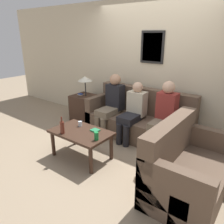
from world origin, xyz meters
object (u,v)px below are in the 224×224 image
object	(u,v)px
person_left	(112,102)
coffee_table	(81,135)
couch_side	(186,170)
teddy_bear	(143,170)
drinking_glass	(80,124)
couch_main	(139,120)
person_middle	(133,110)
wine_bottle	(62,127)
person_right	(164,114)

from	to	relation	value
person_left	coffee_table	bearing A→B (deg)	-77.83
couch_side	teddy_bear	size ratio (longest dim) A/B	4.59
couch_side	drinking_glass	xyz separation A→B (m)	(-1.81, -0.06, 0.19)
couch_main	person_middle	distance (m)	0.34
wine_bottle	drinking_glass	world-z (taller)	wine_bottle
person_left	person_middle	world-z (taller)	person_left
coffee_table	teddy_bear	world-z (taller)	coffee_table
couch_side	coffee_table	distance (m)	1.66
couch_main	person_left	size ratio (longest dim) A/B	1.74
couch_side	drinking_glass	size ratio (longest dim) A/B	15.56
couch_main	teddy_bear	distance (m)	1.40
drinking_glass	person_left	distance (m)	1.00
drinking_glass	teddy_bear	bearing A→B (deg)	-0.73
person_middle	drinking_glass	bearing A→B (deg)	-116.18
couch_main	wine_bottle	xyz separation A→B (m)	(-0.50, -1.52, 0.25)
couch_main	couch_side	bearing A→B (deg)	-39.15
teddy_bear	person_middle	bearing A→B (deg)	129.16
person_right	teddy_bear	world-z (taller)	person_right
person_left	teddy_bear	distance (m)	1.74
couch_side	person_left	xyz separation A→B (m)	(-1.89, 0.92, 0.31)
couch_side	person_left	size ratio (longest dim) A/B	1.12
person_right	couch_side	bearing A→B (deg)	-50.82
couch_main	coffee_table	world-z (taller)	couch_main
couch_main	coffee_table	bearing A→B (deg)	-103.97
teddy_bear	coffee_table	bearing A→B (deg)	-173.19
coffee_table	wine_bottle	world-z (taller)	wine_bottle
couch_main	person_middle	size ratio (longest dim) A/B	1.88
couch_main	coffee_table	xyz separation A→B (m)	(-0.32, -1.29, 0.08)
coffee_table	person_left	distance (m)	1.18
teddy_bear	person_right	bearing A→B (deg)	100.25
teddy_bear	drinking_glass	bearing A→B (deg)	179.27
person_left	person_right	distance (m)	1.15
teddy_bear	wine_bottle	bearing A→B (deg)	-164.15
coffee_table	drinking_glass	size ratio (longest dim) A/B	11.36
couch_side	person_middle	distance (m)	1.63
drinking_glass	couch_main	bearing A→B (deg)	67.19
wine_bottle	person_right	xyz separation A→B (m)	(1.08, 1.35, 0.07)
coffee_table	wine_bottle	distance (m)	0.34
person_middle	person_right	size ratio (longest dim) A/B	0.92
drinking_glass	teddy_bear	distance (m)	1.30
person_right	teddy_bear	size ratio (longest dim) A/B	4.12
coffee_table	person_left	world-z (taller)	person_left
coffee_table	person_right	size ratio (longest dim) A/B	0.81
couch_main	person_right	world-z (taller)	person_right
person_left	couch_main	bearing A→B (deg)	15.60
coffee_table	person_middle	size ratio (longest dim) A/B	0.88
couch_side	teddy_bear	distance (m)	0.61
drinking_glass	person_left	world-z (taller)	person_left
wine_bottle	person_right	world-z (taller)	person_right
couch_main	couch_side	size ratio (longest dim) A/B	1.55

